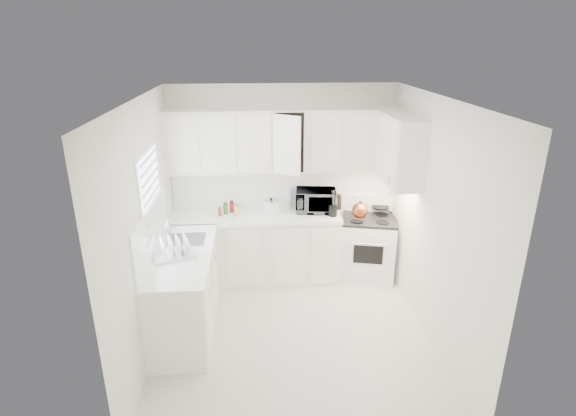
{
  "coord_description": "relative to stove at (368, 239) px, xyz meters",
  "views": [
    {
      "loc": [
        -0.37,
        -4.33,
        3.14
      ],
      "look_at": [
        0.0,
        0.7,
        1.25
      ],
      "focal_mm": 28.41,
      "sensor_mm": 36.0,
      "label": 1
    }
  ],
  "objects": [
    {
      "name": "backsplash_back",
      "position": [
        -1.15,
        0.32,
        0.68
      ],
      "size": [
        2.98,
        0.02,
        0.55
      ],
      "primitive_type": "cube",
      "color": "white",
      "rests_on": "wall_back"
    },
    {
      "name": "stove",
      "position": [
        0.0,
        0.0,
        0.0
      ],
      "size": [
        0.83,
        0.73,
        1.1
      ],
      "primitive_type": null,
      "rotation": [
        0.0,
        0.0,
        -0.23
      ],
      "color": "white",
      "rests_on": "floor"
    },
    {
      "name": "sauce_right_0",
      "position": [
        -0.57,
        0.19,
        0.5
      ],
      "size": [
        0.06,
        0.06,
        0.19
      ],
      "primitive_type": "cylinder",
      "color": "#A41523",
      "rests_on": "countertop_back"
    },
    {
      "name": "microwave",
      "position": [
        -0.73,
        0.1,
        0.58
      ],
      "size": [
        0.56,
        0.35,
        0.36
      ],
      "primitive_type": "imported",
      "rotation": [
        0.0,
        0.0,
        -0.1
      ],
      "color": "gray",
      "rests_on": "countertop_back"
    },
    {
      "name": "frying_pan",
      "position": [
        0.18,
        0.16,
        0.41
      ],
      "size": [
        0.35,
        0.45,
        0.04
      ],
      "primitive_type": null,
      "rotation": [
        0.0,
        0.0,
        0.36
      ],
      "color": "black",
      "rests_on": "stove"
    },
    {
      "name": "countertop_left",
      "position": [
        -2.34,
        -1.07,
        0.38
      ],
      "size": [
        0.64,
        1.62,
        0.05
      ],
      "primitive_type": "cube",
      "color": "white",
      "rests_on": "lower_cabinets_left"
    },
    {
      "name": "wall_front",
      "position": [
        -1.15,
        -2.87,
        0.75
      ],
      "size": [
        3.0,
        0.0,
        3.0
      ],
      "primitive_type": "plane",
      "rotation": [
        -1.57,
        0.0,
        0.0
      ],
      "color": "white",
      "rests_on": "ground"
    },
    {
      "name": "spice_left_0",
      "position": [
        -2.0,
        0.15,
        0.47
      ],
      "size": [
        0.06,
        0.06,
        0.13
      ],
      "primitive_type": "cylinder",
      "color": "brown",
      "rests_on": "countertop_back"
    },
    {
      "name": "window_blinds",
      "position": [
        -2.63,
        -0.92,
        1.0
      ],
      "size": [
        0.06,
        0.96,
        1.06
      ],
      "primitive_type": null,
      "color": "white",
      "rests_on": "wall_left"
    },
    {
      "name": "upper_cabinets_right",
      "position": [
        0.19,
        -0.45,
        0.95
      ],
      "size": [
        0.33,
        0.9,
        0.8
      ],
      "primitive_type": null,
      "color": "white",
      "rests_on": "wall_right"
    },
    {
      "name": "sauce_right_2",
      "position": [
        -0.46,
        0.19,
        0.5
      ],
      "size": [
        0.06,
        0.06,
        0.19
      ],
      "primitive_type": "cylinder",
      "color": "#4E3516",
      "rests_on": "countertop_back"
    },
    {
      "name": "floor",
      "position": [
        -1.15,
        -1.27,
        -0.55
      ],
      "size": [
        3.2,
        3.2,
        0.0
      ],
      "primitive_type": "plane",
      "color": "silver",
      "rests_on": "ground"
    },
    {
      "name": "rice_cooker",
      "position": [
        -1.32,
        0.04,
        0.51
      ],
      "size": [
        0.24,
        0.24,
        0.22
      ],
      "primitive_type": null,
      "rotation": [
        0.0,
        0.0,
        0.13
      ],
      "color": "white",
      "rests_on": "countertop_back"
    },
    {
      "name": "wall_back",
      "position": [
        -1.15,
        0.33,
        0.75
      ],
      "size": [
        3.0,
        0.0,
        3.0
      ],
      "primitive_type": "plane",
      "rotation": [
        1.57,
        0.0,
        0.0
      ],
      "color": "white",
      "rests_on": "ground"
    },
    {
      "name": "countertop_back",
      "position": [
        -1.54,
        0.02,
        0.38
      ],
      "size": [
        2.24,
        0.64,
        0.05
      ],
      "primitive_type": "cube",
      "color": "white",
      "rests_on": "lower_cabinets_back"
    },
    {
      "name": "spice_left_3",
      "position": [
        -1.77,
        0.06,
        0.47
      ],
      "size": [
        0.06,
        0.06,
        0.13
      ],
      "primitive_type": "cylinder",
      "color": "yellow",
      "rests_on": "countertop_back"
    },
    {
      "name": "wall_right",
      "position": [
        0.35,
        -1.27,
        0.75
      ],
      "size": [
        0.0,
        3.2,
        3.2
      ],
      "primitive_type": "plane",
      "rotation": [
        1.57,
        0.0,
        -1.57
      ],
      "color": "white",
      "rests_on": "ground"
    },
    {
      "name": "sauce_right_1",
      "position": [
        -0.51,
        0.13,
        0.5
      ],
      "size": [
        0.06,
        0.06,
        0.19
      ],
      "primitive_type": "cylinder",
      "color": "yellow",
      "rests_on": "countertop_back"
    },
    {
      "name": "sauce_right_3",
      "position": [
        -0.4,
        0.13,
        0.5
      ],
      "size": [
        0.06,
        0.06,
        0.19
      ],
      "primitive_type": "cylinder",
      "color": "black",
      "rests_on": "countertop_back"
    },
    {
      "name": "lower_cabinets_left",
      "position": [
        -2.35,
        -1.07,
        -0.1
      ],
      "size": [
        0.6,
        1.6,
        0.9
      ],
      "primitive_type": null,
      "color": "white",
      "rests_on": "floor"
    },
    {
      "name": "upper_cabinets_back",
      "position": [
        -1.15,
        0.17,
        0.95
      ],
      "size": [
        3.0,
        0.33,
        0.8
      ],
      "primitive_type": null,
      "color": "white",
      "rests_on": "wall_back"
    },
    {
      "name": "backsplash_left",
      "position": [
        -2.64,
        -1.07,
        0.68
      ],
      "size": [
        0.02,
        1.6,
        0.55
      ],
      "primitive_type": "cube",
      "color": "white",
      "rests_on": "wall_left"
    },
    {
      "name": "lower_cabinets_back",
      "position": [
        -1.54,
        0.03,
        -0.1
      ],
      "size": [
        2.22,
        0.6,
        0.9
      ],
      "primitive_type": null,
      "color": "white",
      "rests_on": "floor"
    },
    {
      "name": "paper_towel",
      "position": [
        -1.09,
        0.22,
        0.54
      ],
      "size": [
        0.12,
        0.12,
        0.27
      ],
      "primitive_type": "cylinder",
      "color": "white",
      "rests_on": "countertop_back"
    },
    {
      "name": "dish_rack",
      "position": [
        -2.41,
        -1.14,
        0.52
      ],
      "size": [
        0.5,
        0.43,
        0.23
      ],
      "primitive_type": null,
      "rotation": [
        0.0,
        0.0,
        0.34
      ],
      "color": "white",
      "rests_on": "countertop_left"
    },
    {
      "name": "utensil_crock",
      "position": [
        -0.53,
        -0.11,
        0.58
      ],
      "size": [
        0.15,
        0.15,
        0.36
      ],
      "primitive_type": null,
      "rotation": [
        0.0,
        0.0,
        -0.24
      ],
      "color": "black",
      "rests_on": "countertop_back"
    },
    {
      "name": "wall_left",
      "position": [
        -2.65,
        -1.27,
        0.75
      ],
      "size": [
        0.0,
        3.2,
        3.2
      ],
      "primitive_type": "plane",
      "rotation": [
        1.57,
        0.0,
        1.57
      ],
      "color": "white",
      "rests_on": "ground"
    },
    {
      "name": "spice_left_1",
      "position": [
        -1.92,
        0.06,
        0.47
      ],
      "size": [
        0.06,
        0.06,
        0.13
      ],
      "primitive_type": "cylinder",
      "color": "#33812B",
      "rests_on": "countertop_back"
    },
    {
      "name": "spice_left_2",
      "position": [
        -1.85,
        0.15,
        0.47
      ],
      "size": [
        0.06,
        0.06,
        0.13
      ],
      "primitive_type": "cylinder",
      "color": "#A41523",
      "rests_on": "countertop_back"
    },
    {
      "name": "ceiling",
      "position": [
        -1.15,
        -1.27,
        2.05
      ],
      "size": [
        3.2,
        3.2,
        0.0
      ],
      "primitive_type": "plane",
      "rotation": [
        3.14,
        0.0,
        0.0
      ],
      "color": "white",
      "rests_on": "ground"
    },
    {
      "name": "sink",
      "position": [
        -2.34,
        -0.72,
        0.52
      ],
      "size": [
        0.42,
        0.38,
        0.3
      ],
      "primitive_type": null,
      "color": "gray",
      "rests_on": "countertop_left"
    },
    {
      "name": "tea_kettle",
      "position": [
        -0.18,
        -0.16,
        0.51
      ],
      "size": [
        0.31,
        0.28,
        0.24
      ],
      "primitive_type": null,
      "rotation": [
        0.0,
        0.0,
        0.29
      ],
      "color": "#A0422B",
      "rests_on": "stove"
    }
  ]
}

